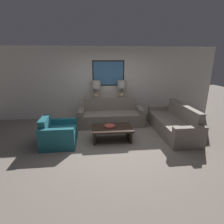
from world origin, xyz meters
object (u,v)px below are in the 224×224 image
Objects in this scene: table_lamp_left at (96,88)px; decorative_bowl at (110,126)px; couch_by_back_wall at (111,116)px; coffee_table at (112,131)px; table_lamp_right at (122,88)px; armchair_near_back_wall at (58,135)px; couch_by_side at (173,124)px; console_table at (109,109)px.

table_lamp_left is 2.04m from decorative_bowl.
table_lamp_left is 2.35× the size of decorative_bowl.
couch_by_back_wall is 1.97× the size of coffee_table.
table_lamp_right reaches higher than armchair_near_back_wall.
table_lamp_left is 0.80× the size of armchair_near_back_wall.
table_lamp_right is 2.97m from armchair_near_back_wall.
table_lamp_right is 2.35× the size of decorative_bowl.
table_lamp_right is at bearing 73.27° from coffee_table.
decorative_bowl is (-2.00, -0.27, 0.12)m from couch_by_side.
table_lamp_right is at bearing 44.25° from armchair_near_back_wall.
console_table is 2.04× the size of table_lamp_left.
console_table is 1.89m from coffee_table.
console_table is 2.51m from armchair_near_back_wall.
table_lamp_left reaches higher than coffee_table.
table_lamp_right reaches higher than coffee_table.
coffee_table is at bearing -92.87° from console_table.
table_lamp_right is 1.19m from couch_by_back_wall.
table_lamp_left is 1.19m from couch_by_back_wall.
table_lamp_left is at bearing 126.67° from couch_by_back_wall.
decorative_bowl is (-0.16, -1.86, 0.05)m from console_table.
table_lamp_left is at bearing 61.32° from armchair_near_back_wall.
table_lamp_left is 2.13m from coffee_table.
table_lamp_left is at bearing 145.53° from couch_by_side.
armchair_near_back_wall is at bearing -176.67° from coffee_table.
console_table is at bearing 0.00° from table_lamp_left.
console_table is 0.67× the size of couch_by_side.
table_lamp_left reaches higher than couch_by_back_wall.
console_table is 1.64× the size of armchair_near_back_wall.
couch_by_back_wall is at bearing 82.66° from decorative_bowl.
coffee_table is (-0.09, -1.25, -0.01)m from couch_by_back_wall.
decorative_bowl is 0.34× the size of armchair_near_back_wall.
couch_by_back_wall is 1.00× the size of couch_by_side.
console_table is 1.32× the size of coffee_table.
couch_by_side is at bearing 6.50° from armchair_near_back_wall.
couch_by_side is (1.84, -0.95, 0.00)m from couch_by_back_wall.
console_table reaches higher than coffee_table.
couch_by_side is at bearing -27.36° from couch_by_back_wall.
armchair_near_back_wall reaches higher than console_table.
couch_by_side is at bearing -34.47° from table_lamp_left.
console_table is at bearing 180.00° from table_lamp_right.
decorative_bowl reaches higher than coffee_table.
couch_by_side is (2.31, -1.59, -0.88)m from table_lamp_left.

